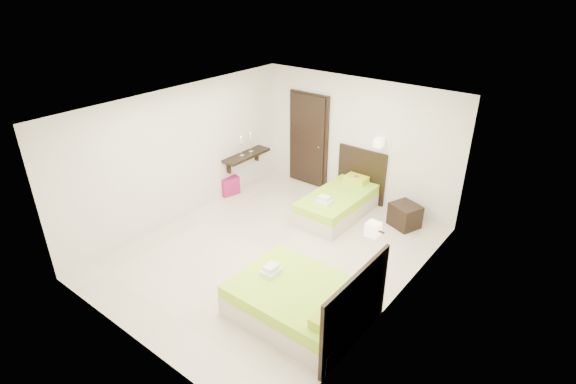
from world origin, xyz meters
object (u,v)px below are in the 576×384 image
Objects in this scene: bed_double at (304,301)px; ottoman at (228,184)px; nightstand at (405,215)px; bed_single at (340,202)px.

ottoman is (-3.69, 2.18, -0.08)m from bed_double.
nightstand is 3.87m from ottoman.
bed_single is at bearing -142.11° from nightstand.
nightstand is (1.25, 0.37, -0.05)m from bed_single.
bed_single is 1.30m from nightstand.
ottoman is at bearing -163.84° from bed_single.
bed_single is 1.00× the size of bed_double.
bed_single is 2.58m from ottoman.
bed_single is at bearing 112.84° from bed_double.
bed_single reaches higher than nightstand.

